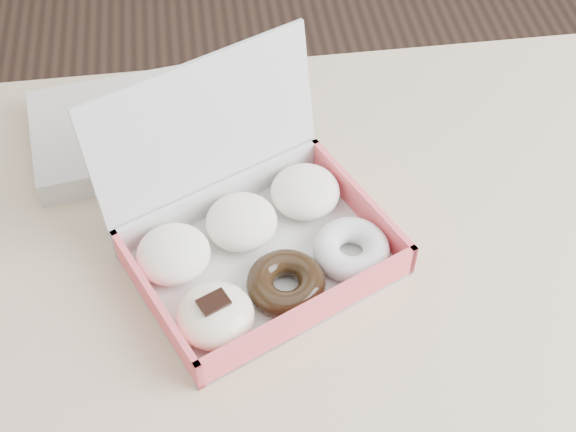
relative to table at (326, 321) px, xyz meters
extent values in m
cube|color=tan|center=(0.00, 0.00, 0.06)|extent=(1.20, 0.80, 0.04)
cube|color=silver|center=(-0.07, 0.03, 0.08)|extent=(0.34, 0.30, 0.01)
cube|color=#FE5860|center=(-0.03, -0.05, 0.10)|extent=(0.25, 0.12, 0.05)
cube|color=silver|center=(-0.11, 0.12, 0.10)|extent=(0.25, 0.12, 0.05)
cube|color=#FE5860|center=(-0.19, -0.02, 0.10)|extent=(0.09, 0.19, 0.05)
cube|color=#FE5860|center=(0.05, 0.09, 0.10)|extent=(0.09, 0.19, 0.05)
cube|color=silver|center=(-0.12, 0.14, 0.18)|extent=(0.27, 0.15, 0.20)
ellipsoid|color=white|center=(-0.17, 0.04, 0.11)|extent=(0.11, 0.11, 0.05)
ellipsoid|color=white|center=(-0.09, 0.08, 0.11)|extent=(0.11, 0.11, 0.05)
ellipsoid|color=white|center=(-0.01, 0.11, 0.11)|extent=(0.11, 0.11, 0.05)
ellipsoid|color=#FAEBC2|center=(-0.13, -0.05, 0.11)|extent=(0.11, 0.11, 0.05)
cube|color=black|center=(-0.13, -0.05, 0.13)|extent=(0.04, 0.03, 0.00)
torus|color=black|center=(-0.05, -0.01, 0.10)|extent=(0.12, 0.12, 0.03)
torus|color=white|center=(0.03, 0.03, 0.10)|extent=(0.12, 0.12, 0.03)
cube|color=white|center=(-0.23, 0.26, 0.10)|extent=(0.25, 0.21, 0.04)
camera|label=1|loc=(-0.12, -0.51, 0.82)|focal=50.00mm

